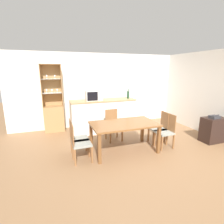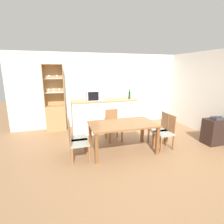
% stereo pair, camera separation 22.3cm
% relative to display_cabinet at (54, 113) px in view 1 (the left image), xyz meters
% --- Properties ---
extents(ground_plane, '(18.00, 18.00, 0.00)m').
position_rel_display_cabinet_xyz_m(ground_plane, '(1.95, -2.42, -0.62)').
color(ground_plane, '#936B47').
extents(wall_back, '(6.80, 0.06, 2.55)m').
position_rel_display_cabinet_xyz_m(wall_back, '(1.95, 0.21, 0.65)').
color(wall_back, white).
rests_on(wall_back, ground_plane).
extents(wall_right, '(0.06, 4.60, 2.55)m').
position_rel_display_cabinet_xyz_m(wall_right, '(4.53, -2.12, 0.65)').
color(wall_right, white).
rests_on(wall_right, ground_plane).
extents(kitchen_counter, '(2.10, 0.64, 1.05)m').
position_rel_display_cabinet_xyz_m(kitchen_counter, '(1.53, -0.52, -0.10)').
color(kitchen_counter, white).
rests_on(kitchen_counter, ground_plane).
extents(display_cabinet, '(0.62, 0.38, 2.16)m').
position_rel_display_cabinet_xyz_m(display_cabinet, '(0.00, 0.00, 0.00)').
color(display_cabinet, tan).
rests_on(display_cabinet, ground_plane).
extents(dining_table, '(1.60, 0.92, 0.72)m').
position_rel_display_cabinet_xyz_m(dining_table, '(1.59, -2.13, 0.01)').
color(dining_table, brown).
rests_on(dining_table, ground_plane).
extents(dining_chair_side_left_far, '(0.40, 0.40, 0.87)m').
position_rel_display_cabinet_xyz_m(dining_chair_side_left_far, '(0.47, -1.99, -0.19)').
color(dining_chair_side_left_far, '#999E93').
rests_on(dining_chair_side_left_far, ground_plane).
extents(dining_chair_side_left_near, '(0.41, 0.41, 0.87)m').
position_rel_display_cabinet_xyz_m(dining_chair_side_left_near, '(0.47, -2.27, -0.19)').
color(dining_chair_side_left_near, '#999E93').
rests_on(dining_chair_side_left_near, ground_plane).
extents(dining_chair_head_far, '(0.42, 0.42, 0.87)m').
position_rel_display_cabinet_xyz_m(dining_chair_head_far, '(1.58, -1.35, -0.19)').
color(dining_chair_head_far, '#999E93').
rests_on(dining_chair_head_far, ground_plane).
extents(dining_chair_side_right_near, '(0.41, 0.41, 0.87)m').
position_rel_display_cabinet_xyz_m(dining_chair_side_right_near, '(2.70, -2.27, -0.19)').
color(dining_chair_side_right_near, '#999E93').
rests_on(dining_chair_side_right_near, ground_plane).
extents(dining_chair_side_right_far, '(0.43, 0.43, 0.87)m').
position_rel_display_cabinet_xyz_m(dining_chair_side_right_far, '(2.70, -1.99, -0.19)').
color(dining_chair_side_right_far, '#999E93').
rests_on(dining_chair_side_right_far, ground_plane).
extents(microwave, '(0.51, 0.33, 0.31)m').
position_rel_display_cabinet_xyz_m(microwave, '(1.22, -0.54, 0.58)').
color(microwave, silver).
rests_on(microwave, kitchen_counter).
extents(wine_bottle, '(0.07, 0.07, 0.33)m').
position_rel_display_cabinet_xyz_m(wine_bottle, '(2.40, -0.55, 0.56)').
color(wine_bottle, '#193D23').
rests_on(wine_bottle, kitchen_counter).
extents(side_cabinet, '(0.63, 0.41, 0.70)m').
position_rel_display_cabinet_xyz_m(side_cabinet, '(4.18, -2.42, -0.27)').
color(side_cabinet, black).
rests_on(side_cabinet, ground_plane).
extents(telephone, '(0.24, 0.20, 0.11)m').
position_rel_display_cabinet_xyz_m(telephone, '(4.12, -2.46, 0.12)').
color(telephone, '#38383D').
rests_on(telephone, side_cabinet).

